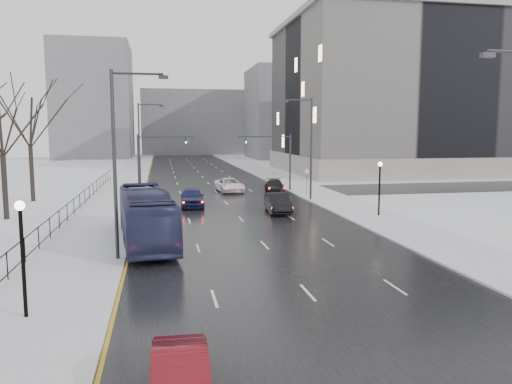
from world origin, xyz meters
TOP-DOWN VIEW (x-y plane):
  - road at (0.00, 60.00)m, footprint 16.00×150.00m
  - cross_road at (0.00, 48.00)m, footprint 130.00×10.00m
  - sidewalk_left at (-10.50, 60.00)m, footprint 5.00×150.00m
  - sidewalk_right at (10.50, 60.00)m, footprint 5.00×150.00m
  - park_strip at (-20.00, 60.00)m, footprint 14.00×150.00m
  - tree_park_d at (-17.80, 34.00)m, footprint 8.75×8.75m
  - tree_park_e at (-18.20, 44.00)m, footprint 9.45×9.45m
  - iron_fence at (-13.00, 30.00)m, footprint 0.06×70.00m
  - streetlight_r_mid at (8.17, 40.00)m, footprint 2.95×0.25m
  - streetlight_l_near at (-8.17, 20.00)m, footprint 2.95×0.25m
  - streetlight_l_far at (-8.17, 52.00)m, footprint 2.95×0.25m
  - lamppost_l at (-11.00, 12.00)m, footprint 0.36×0.36m
  - lamppost_r_mid at (11.00, 30.00)m, footprint 0.36×0.36m
  - mast_signal_right at (7.33, 48.00)m, footprint 6.10×0.33m
  - mast_signal_left at (-7.33, 48.00)m, footprint 6.10×0.33m
  - no_uturn_sign at (9.20, 44.00)m, footprint 0.60×0.06m
  - civic_building at (35.00, 72.00)m, footprint 41.00×31.00m
  - bldg_far_right at (28.00, 115.00)m, footprint 24.00×20.00m
  - bldg_far_left at (-22.00, 125.00)m, footprint 18.00×22.00m
  - bldg_far_center at (4.00, 140.00)m, footprint 30.00×18.00m
  - sedan_left_near at (-5.68, 5.21)m, footprint 1.52×4.18m
  - bus at (-7.00, 24.08)m, footprint 3.97×12.05m
  - sedan_center_near at (-3.31, 38.17)m, footprint 2.23×5.13m
  - sedan_right_near at (3.50, 33.40)m, footprint 2.05×5.03m
  - sedan_right_cross at (1.46, 48.38)m, footprint 3.18×5.77m
  - sedan_right_far at (6.25, 46.35)m, footprint 2.59×5.14m

SIDE VIEW (x-z plane):
  - tree_park_d at x=-17.80m, z-range -6.25..6.25m
  - tree_park_e at x=-18.20m, z-range -6.75..6.75m
  - road at x=0.00m, z-range 0.00..0.04m
  - cross_road at x=0.00m, z-range 0.00..0.04m
  - park_strip at x=-20.00m, z-range 0.00..0.12m
  - sidewalk_left at x=-10.50m, z-range 0.00..0.16m
  - sidewalk_right at x=10.50m, z-range 0.00..0.16m
  - sedan_left_near at x=-5.68m, z-range 0.04..1.41m
  - sedan_right_far at x=6.25m, z-range 0.04..1.47m
  - sedan_right_cross at x=1.46m, z-range 0.04..1.57m
  - sedan_right_near at x=3.50m, z-range 0.04..1.66m
  - sedan_center_near at x=-3.31m, z-range 0.04..1.76m
  - iron_fence at x=-13.00m, z-range 0.26..1.56m
  - bus at x=-7.00m, z-range 0.04..3.34m
  - no_uturn_sign at x=9.20m, z-range 0.95..3.65m
  - lamppost_l at x=-11.00m, z-range 0.80..5.08m
  - lamppost_r_mid at x=11.00m, z-range 0.80..5.08m
  - mast_signal_right at x=7.33m, z-range 0.86..7.36m
  - mast_signal_left at x=-7.33m, z-range 0.86..7.36m
  - streetlight_r_mid at x=8.17m, z-range 0.62..10.62m
  - streetlight_l_near at x=-8.17m, z-range 0.62..10.62m
  - streetlight_l_far at x=-8.17m, z-range 0.62..10.62m
  - bldg_far_center at x=4.00m, z-range 0.00..18.00m
  - bldg_far_right at x=28.00m, z-range 0.00..22.00m
  - civic_building at x=35.00m, z-range -1.19..23.61m
  - bldg_far_left at x=-22.00m, z-range 0.00..28.00m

